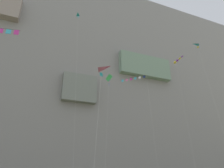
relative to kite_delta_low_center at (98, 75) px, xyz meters
The scene contains 7 objects.
cliff_face 54.35m from the kite_delta_low_center, 83.19° to the left, with size 180.00×30.26×65.36m.
kite_delta_low_center is the anchor object (origin of this frame).
kite_diamond_upper_mid 28.00m from the kite_delta_low_center, 66.95° to the left, with size 2.74×4.29×23.87m.
kite_delta_far_right 28.37m from the kite_delta_low_center, 85.11° to the left, with size 0.91×3.70×34.79m.
kite_banner_low_right 22.84m from the kite_delta_low_center, 52.59° to the left, with size 3.80×5.71×20.56m.
kite_windsock_mid_right 31.52m from the kite_delta_low_center, 34.05° to the left, with size 0.86×3.66×26.16m.
kite_delta_upper_left 30.22m from the kite_delta_low_center, 22.38° to the left, with size 1.50×2.47×26.77m.
Camera 1 is at (-10.86, -3.44, 3.07)m, focal length 32.96 mm.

